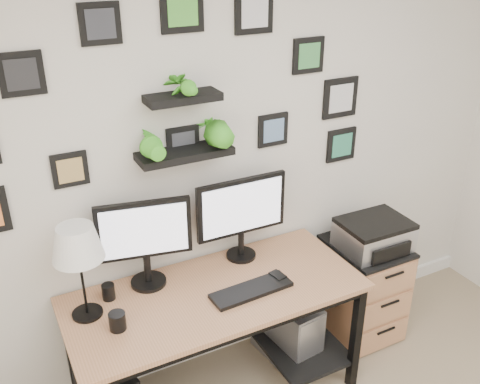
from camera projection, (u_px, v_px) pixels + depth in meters
room at (232, 337)px, 3.57m from camera, size 4.00×4.00×4.00m
desk at (219, 304)px, 2.96m from camera, size 1.60×0.70×0.75m
monitor_left at (145, 238)px, 2.79m from camera, size 0.49×0.23×0.50m
monitor_right at (242, 212)px, 3.04m from camera, size 0.55×0.18×0.51m
keyboard at (251, 290)px, 2.86m from camera, size 0.46×0.17×0.02m
mouse at (278, 276)px, 2.96m from camera, size 0.08×0.10×0.03m
table_lamp at (77, 245)px, 2.51m from camera, size 0.25×0.25×0.51m
mug at (117, 321)px, 2.57m from camera, size 0.08×0.08×0.09m
pen_cup at (108, 292)px, 2.79m from camera, size 0.07×0.07×0.09m
pc_tower_grey at (287, 329)px, 3.36m from camera, size 0.26×0.50×0.48m
file_cabinet at (362, 288)px, 3.59m from camera, size 0.43×0.53×0.67m
printer at (374, 235)px, 3.36m from camera, size 0.43×0.35×0.19m
wall_decor at (186, 113)px, 2.71m from camera, size 2.29×0.18×1.08m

